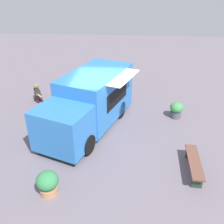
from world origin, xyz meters
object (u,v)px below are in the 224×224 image
planter_flowering_near (176,110)px  plaza_bench (194,163)px  planter_flowering_far (48,183)px  food_truck (90,104)px  planter_flowering_side (123,82)px  person_customer (37,94)px

planter_flowering_near → plaza_bench: size_ratio=0.41×
planter_flowering_far → plaza_bench: 4.85m
food_truck → planter_flowering_far: (-0.66, -4.08, -0.69)m
planter_flowering_far → plaza_bench: bearing=16.3°
planter_flowering_side → person_customer: bearing=-158.5°
planter_flowering_near → planter_flowering_far: planter_flowering_far is taller
planter_flowering_near → planter_flowering_side: size_ratio=0.85×
planter_flowering_far → planter_flowering_side: bearing=76.8°
food_truck → planter_flowering_far: food_truck is taller
planter_flowering_far → plaza_bench: (4.66, 1.36, -0.06)m
person_customer → planter_flowering_near: 7.30m
planter_flowering_near → planter_flowering_side: planter_flowering_side is taller
person_customer → planter_flowering_far: bearing=-68.1°
person_customer → plaza_bench: 8.86m
plaza_bench → food_truck: bearing=145.8°
person_customer → planter_flowering_side: 4.86m
plaza_bench → planter_flowering_near: bearing=91.0°
food_truck → plaza_bench: bearing=-34.2°
person_customer → planter_flowering_far: (2.59, -6.45, 0.04)m
food_truck → planter_flowering_near: 4.13m
food_truck → planter_flowering_side: (1.26, 4.16, -0.63)m
planter_flowering_side → food_truck: bearing=-106.9°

